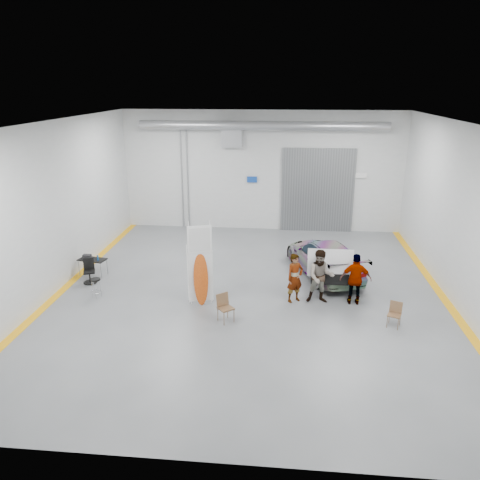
# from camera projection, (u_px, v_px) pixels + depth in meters

# --- Properties ---
(ground) EXTENTS (16.00, 16.00, 0.00)m
(ground) POSITION_uv_depth(u_px,v_px,m) (250.00, 293.00, 16.87)
(ground) COLOR #5C5F63
(ground) RESTS_ON ground
(room_shell) EXTENTS (14.02, 16.18, 6.01)m
(room_shell) POSITION_uv_depth(u_px,v_px,m) (261.00, 170.00, 17.65)
(room_shell) COLOR silver
(room_shell) RESTS_ON ground
(sedan_car) EXTENTS (3.27, 5.03, 1.35)m
(sedan_car) POSITION_uv_depth(u_px,v_px,m) (324.00, 257.00, 18.45)
(sedan_car) COLOR silver
(sedan_car) RESTS_ON ground
(person_a) EXTENTS (0.76, 0.70, 1.74)m
(person_a) POSITION_uv_depth(u_px,v_px,m) (295.00, 278.00, 16.01)
(person_a) COLOR #815E46
(person_a) RESTS_ON ground
(person_b) EXTENTS (0.96, 0.75, 1.90)m
(person_b) POSITION_uv_depth(u_px,v_px,m) (321.00, 277.00, 15.90)
(person_b) COLOR slate
(person_b) RESTS_ON ground
(person_c) EXTENTS (1.06, 0.47, 1.81)m
(person_c) POSITION_uv_depth(u_px,v_px,m) (356.00, 279.00, 15.81)
(person_c) COLOR brown
(person_c) RESTS_ON ground
(surfboard_display) EXTENTS (0.81, 0.39, 2.97)m
(surfboard_display) POSITION_uv_depth(u_px,v_px,m) (199.00, 271.00, 15.69)
(surfboard_display) COLOR white
(surfboard_display) RESTS_ON ground
(folding_chair_near) EXTENTS (0.60, 0.67, 0.91)m
(folding_chair_near) POSITION_uv_depth(u_px,v_px,m) (226.00, 313.00, 14.79)
(folding_chair_near) COLOR brown
(folding_chair_near) RESTS_ON ground
(folding_chair_far) EXTENTS (0.49, 0.52, 0.79)m
(folding_chair_far) POSITION_uv_depth(u_px,v_px,m) (394.00, 319.00, 14.49)
(folding_chair_far) COLOR brown
(folding_chair_far) RESTS_ON ground
(shop_stool) EXTENTS (0.36, 0.36, 0.71)m
(shop_stool) POSITION_uv_depth(u_px,v_px,m) (96.00, 288.00, 16.46)
(shop_stool) COLOR black
(shop_stool) RESTS_ON ground
(work_table) EXTENTS (1.15, 0.73, 0.87)m
(work_table) POSITION_uv_depth(u_px,v_px,m) (91.00, 259.00, 18.29)
(work_table) COLOR gray
(work_table) RESTS_ON ground
(office_chair) EXTENTS (0.53, 0.56, 0.94)m
(office_chair) POSITION_uv_depth(u_px,v_px,m) (90.00, 272.00, 17.66)
(office_chair) COLOR black
(office_chair) RESTS_ON ground
(trunk_lid) EXTENTS (1.58, 0.96, 0.04)m
(trunk_lid) POSITION_uv_depth(u_px,v_px,m) (330.00, 260.00, 16.26)
(trunk_lid) COLOR silver
(trunk_lid) RESTS_ON sedan_car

